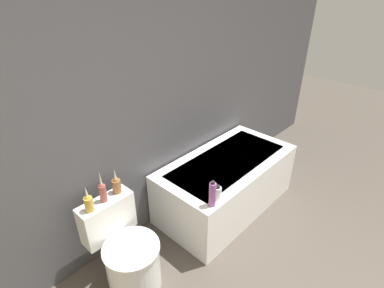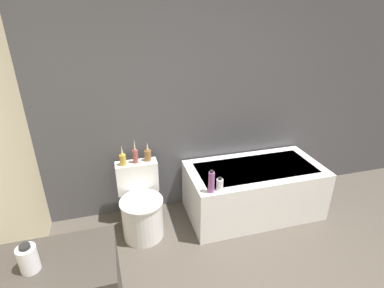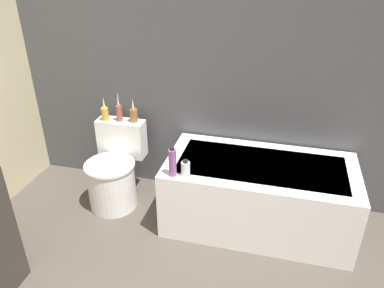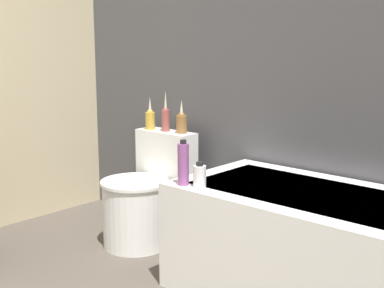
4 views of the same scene
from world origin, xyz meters
name	(u,v)px [view 4 (image 4 of 4)]	position (x,y,z in m)	size (l,w,h in m)	color
wall_back_tiled	(248,40)	(0.00, 2.42, 1.30)	(6.40, 0.06, 2.60)	#4C4C51
bathtub	(320,250)	(0.77, 1.99, 0.29)	(1.48, 0.75, 0.57)	white
toilet	(143,199)	(-0.49, 1.98, 0.29)	(0.43, 0.58, 0.71)	white
vase_gold	(150,118)	(-0.62, 2.18, 0.78)	(0.06, 0.06, 0.22)	gold
vase_silver	(166,118)	(-0.49, 2.20, 0.80)	(0.05, 0.05, 0.27)	#994C47
vase_bronze	(182,122)	(-0.36, 2.21, 0.78)	(0.07, 0.07, 0.22)	olive
shampoo_bottle_tall	(183,164)	(0.15, 1.67, 0.68)	(0.06, 0.06, 0.23)	#8C4C8C
shampoo_bottle_short	(200,176)	(0.24, 1.69, 0.63)	(0.07, 0.07, 0.13)	silver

